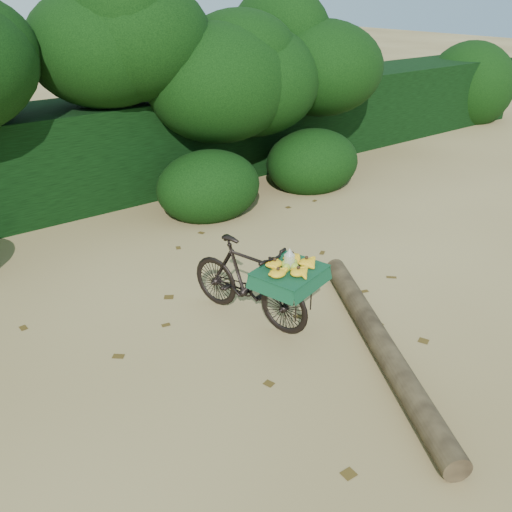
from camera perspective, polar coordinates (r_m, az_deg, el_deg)
ground at (r=6.19m, az=4.99°, el=-10.71°), size 80.00×80.00×0.00m
vendor_bicycle at (r=6.56m, az=-0.66°, el=-2.60°), size 1.08×1.89×1.06m
fallen_log at (r=6.34m, az=12.94°, el=-8.84°), size 1.97×3.36×0.27m
hedge_backdrop at (r=10.83m, az=-17.74°, el=10.19°), size 26.00×1.80×1.80m
tree_row at (r=9.65m, az=-20.62°, el=14.63°), size 14.50×2.00×4.00m
bush_clumps at (r=9.39m, az=-10.17°, el=5.69°), size 8.80×1.70×0.90m
leaf_litter at (r=6.58m, az=1.22°, el=-7.96°), size 7.00×7.30×0.01m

